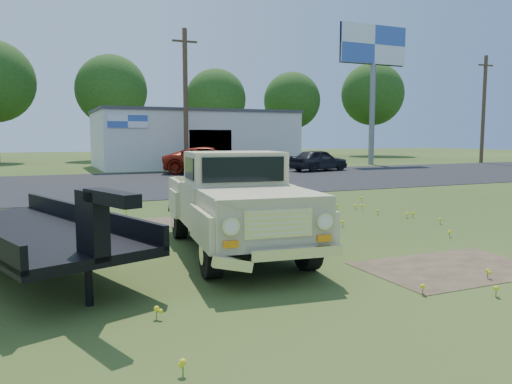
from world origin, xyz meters
TOP-DOWN VIEW (x-y plane):
  - ground at (0.00, 0.00)m, footprint 140.00×140.00m
  - asphalt_lot at (0.00, 15.00)m, footprint 90.00×14.00m
  - dirt_patch_a at (1.50, -3.00)m, footprint 3.00×2.00m
  - dirt_patch_b at (-2.00, 3.50)m, footprint 2.20×1.60m
  - commercial_building at (6.00, 26.99)m, footprint 14.20×8.20m
  - billboard at (20.00, 24.04)m, footprint 6.10×0.45m
  - utility_pole_mid at (4.00, 22.00)m, footprint 1.60×0.30m
  - utility_pole_east at (30.00, 22.00)m, footprint 1.60×0.30m
  - treeline_d at (2.00, 40.50)m, footprint 6.72×6.72m
  - treeline_e at (12.00, 39.00)m, footprint 6.08×6.08m
  - treeline_f at (22.00, 41.50)m, footprint 6.40×6.40m
  - treeline_g at (32.00, 40.00)m, footprint 7.36×7.36m
  - vintage_pickup_truck at (-1.44, -0.35)m, footprint 2.71×5.59m
  - flatbed_trailer at (-5.07, -0.39)m, footprint 3.74×6.16m
  - red_pickup at (4.81, 19.56)m, footprint 6.29×4.47m
  - dark_sedan at (11.99, 18.86)m, footprint 4.37×2.49m

SIDE VIEW (x-z plane):
  - ground at x=0.00m, z-range 0.00..0.00m
  - asphalt_lot at x=0.00m, z-range -0.01..0.01m
  - dirt_patch_a at x=1.50m, z-range -0.01..0.01m
  - dirt_patch_b at x=-2.00m, z-range -0.01..0.01m
  - dark_sedan at x=11.99m, z-range 0.00..1.40m
  - red_pickup at x=4.81m, z-range 0.00..1.59m
  - flatbed_trailer at x=-5.07m, z-range 0.00..1.59m
  - vintage_pickup_truck at x=-1.44m, z-range 0.00..1.95m
  - commercial_building at x=6.00m, z-range 0.03..4.18m
  - utility_pole_mid at x=4.00m, z-range 0.10..9.10m
  - utility_pole_east at x=30.00m, z-range 0.10..9.10m
  - treeline_e at x=12.00m, z-range 1.46..10.51m
  - treeline_f at x=22.00m, z-range 1.54..11.06m
  - treeline_d at x=2.00m, z-range 1.62..11.62m
  - treeline_g at x=32.00m, z-range 1.78..12.73m
  - billboard at x=20.00m, z-range 3.01..14.06m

